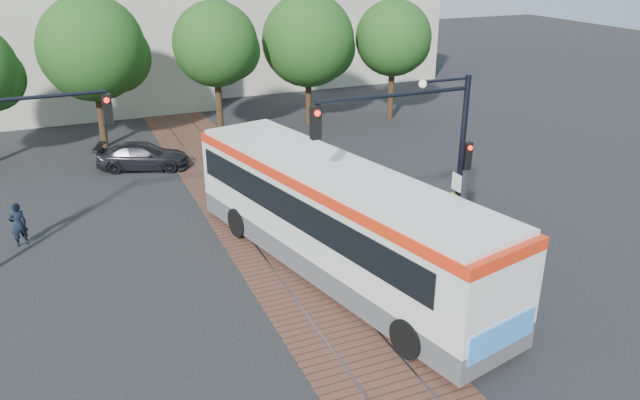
{
  "coord_description": "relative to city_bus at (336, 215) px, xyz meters",
  "views": [
    {
      "loc": [
        -6.36,
        -16.3,
        9.9
      ],
      "look_at": [
        1.48,
        2.13,
        1.6
      ],
      "focal_mm": 35.0,
      "sensor_mm": 36.0,
      "label": 1
    }
  ],
  "objects": [
    {
      "name": "ground",
      "position": [
        -1.12,
        0.0,
        -1.95
      ],
      "size": [
        120.0,
        120.0,
        0.0
      ],
      "primitive_type": "plane",
      "color": "black",
      "rests_on": "ground"
    },
    {
      "name": "city_bus",
      "position": [
        0.0,
        0.0,
        0.0
      ],
      "size": [
        5.66,
        13.34,
        3.5
      ],
      "rotation": [
        0.0,
        0.0,
        0.23
      ],
      "color": "#47474A",
      "rests_on": "ground"
    },
    {
      "name": "trackbed",
      "position": [
        -1.12,
        4.0,
        -1.94
      ],
      "size": [
        3.6,
        40.0,
        0.02
      ],
      "color": "#512F25",
      "rests_on": "ground"
    },
    {
      "name": "officer",
      "position": [
        -9.45,
        5.98,
        -1.14
      ],
      "size": [
        0.68,
        0.55,
        1.61
      ],
      "primitive_type": "imported",
      "rotation": [
        0.0,
        0.0,
        3.47
      ],
      "color": "black",
      "rests_on": "ground"
    },
    {
      "name": "warehouses",
      "position": [
        -1.65,
        28.75,
        1.86
      ],
      "size": [
        40.0,
        13.0,
        8.0
      ],
      "color": "#ADA899",
      "rests_on": "ground"
    },
    {
      "name": "traffic_island",
      "position": [
        3.7,
        -0.9,
        -1.62
      ],
      "size": [
        2.2,
        5.2,
        1.13
      ],
      "color": "gray",
      "rests_on": "ground"
    },
    {
      "name": "parked_car",
      "position": [
        -4.24,
        12.54,
        -1.34
      ],
      "size": [
        4.56,
        3.0,
        1.23
      ],
      "primitive_type": "imported",
      "rotation": [
        0.0,
        0.0,
        1.24
      ],
      "color": "black",
      "rests_on": "ground"
    },
    {
      "name": "tree_row",
      "position": [
        0.09,
        16.42,
        2.9
      ],
      "size": [
        26.4,
        5.6,
        7.67
      ],
      "color": "#382314",
      "rests_on": "ground"
    },
    {
      "name": "signal_pole_main",
      "position": [
        2.74,
        -0.81,
        2.21
      ],
      "size": [
        5.49,
        0.46,
        6.0
      ],
      "color": "black",
      "rests_on": "ground"
    }
  ]
}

